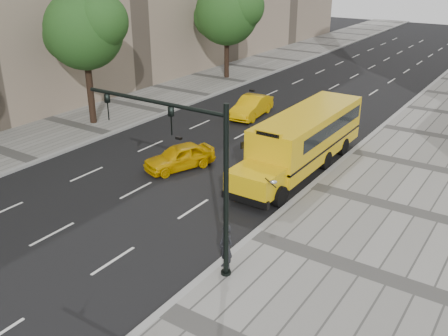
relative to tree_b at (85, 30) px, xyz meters
The scene contains 12 objects.
ground 12.19m from the tree_b, ahead, with size 140.00×140.00×0.00m, color black.
sidewalk_museum 23.27m from the tree_b, ahead, with size 12.00×140.00×0.15m, color gray.
sidewalk_far 6.29m from the tree_b, 120.00° to the right, with size 6.00×140.00×0.15m, color gray.
curb_museum 17.56m from the tree_b, ahead, with size 0.30×140.00×0.15m, color gray.
curb_far 6.71m from the tree_b, 23.16° to the right, with size 0.30×140.00×0.15m, color gray.
tree_b is the anchor object (origin of this frame).
tree_c 16.33m from the tree_b, 89.96° to the left, with size 6.29×5.59×8.65m.
school_bus 15.62m from the tree_b, ahead, with size 2.96×11.56×3.19m.
taxi_near 11.32m from the tree_b, 15.82° to the right, with size 1.57×3.91×1.33m, color #DCA203.
taxi_far 12.19m from the tree_b, 43.53° to the left, with size 1.54×4.42×1.46m, color #DCA203.
pedestrian 19.88m from the tree_b, 28.80° to the right, with size 0.64×0.42×1.74m, color #222227.
traffic_signal 18.41m from the tree_b, 31.44° to the right, with size 6.18×0.36×6.40m.
Camera 1 is at (14.78, -20.86, 10.59)m, focal length 40.00 mm.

